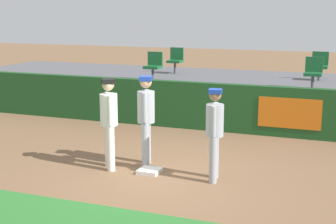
% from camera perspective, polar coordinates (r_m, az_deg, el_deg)
% --- Properties ---
extents(ground_plane, '(60.00, 60.00, 0.00)m').
position_cam_1_polar(ground_plane, '(9.36, -1.20, -7.41)').
color(ground_plane, brown).
extents(first_base, '(0.40, 0.40, 0.08)m').
position_cam_1_polar(first_base, '(9.53, -2.14, -6.81)').
color(first_base, white).
rests_on(first_base, ground_plane).
extents(player_fielder_home, '(0.47, 0.58, 1.77)m').
position_cam_1_polar(player_fielder_home, '(9.63, -6.80, -0.61)').
color(player_fielder_home, white).
rests_on(player_fielder_home, ground_plane).
extents(player_runner_visitor, '(0.43, 0.49, 1.80)m').
position_cam_1_polar(player_runner_visitor, '(9.74, -2.54, -0.29)').
color(player_runner_visitor, '#9EA3AD').
rests_on(player_runner_visitor, ground_plane).
extents(player_coach_visitor, '(0.37, 0.47, 1.69)m').
position_cam_1_polar(player_coach_visitor, '(8.93, 5.39, -1.86)').
color(player_coach_visitor, '#9EA3AD').
rests_on(player_coach_visitor, ground_plane).
extents(field_wall, '(18.00, 0.26, 1.23)m').
position_cam_1_polar(field_wall, '(12.75, 5.32, 0.58)').
color(field_wall, '#19471E').
rests_on(field_wall, ground_plane).
extents(bleacher_platform, '(18.00, 4.80, 1.00)m').
position_cam_1_polar(bleacher_platform, '(15.23, 7.87, 1.90)').
color(bleacher_platform, '#59595E').
rests_on(bleacher_platform, ground_plane).
extents(seat_front_left, '(0.46, 0.44, 0.84)m').
position_cam_1_polar(seat_front_left, '(14.70, -1.66, 5.49)').
color(seat_front_left, '#4C4C51').
rests_on(seat_front_left, bleacher_platform).
extents(seat_back_right, '(0.47, 0.44, 0.84)m').
position_cam_1_polar(seat_back_right, '(15.43, 17.07, 5.28)').
color(seat_back_right, '#4C4C51').
rests_on(seat_back_right, bleacher_platform).
extents(seat_front_right, '(0.45, 0.44, 0.84)m').
position_cam_1_polar(seat_front_right, '(13.64, 16.40, 4.53)').
color(seat_front_right, '#4C4C51').
rests_on(seat_front_right, bleacher_platform).
extents(seat_back_left, '(0.45, 0.44, 0.84)m').
position_cam_1_polar(seat_back_left, '(16.36, 0.89, 6.12)').
color(seat_back_left, '#4C4C51').
rests_on(seat_back_left, bleacher_platform).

